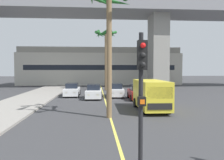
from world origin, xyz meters
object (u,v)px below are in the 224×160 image
at_px(car_queue_front, 94,92).
at_px(car_queue_third, 116,91).
at_px(car_queue_second, 72,90).
at_px(traffic_light_median_near, 141,89).
at_px(delivery_van, 151,94).
at_px(palm_tree_mid_median, 106,41).
at_px(palm_tree_near_median, 109,12).
at_px(car_queue_fourth, 137,93).

distance_m(car_queue_front, car_queue_third, 2.98).
bearing_deg(car_queue_front, car_queue_second, 137.67).
bearing_deg(car_queue_second, car_queue_third, -10.52).
height_order(car_queue_front, traffic_light_median_near, traffic_light_median_near).
xyz_separation_m(car_queue_second, delivery_van, (7.22, -9.95, 0.57)).
bearing_deg(delivery_van, palm_tree_mid_median, 99.26).
distance_m(car_queue_second, traffic_light_median_near, 21.89).
height_order(car_queue_third, palm_tree_near_median, palm_tree_near_median).
distance_m(car_queue_third, car_queue_fourth, 3.22).
distance_m(car_queue_second, delivery_van, 12.30).
distance_m(traffic_light_median_near, palm_tree_mid_median, 29.02).
height_order(traffic_light_median_near, palm_tree_near_median, palm_tree_near_median).
relative_size(car_queue_second, delivery_van, 0.78).
bearing_deg(delivery_van, traffic_light_median_near, -105.32).
bearing_deg(car_queue_front, car_queue_third, 28.84).
distance_m(car_queue_third, delivery_van, 9.20).
relative_size(car_queue_fourth, palm_tree_near_median, 0.48).
relative_size(car_queue_front, car_queue_third, 1.00).
xyz_separation_m(car_queue_front, car_queue_fourth, (4.71, -1.01, 0.00)).
bearing_deg(delivery_van, car_queue_second, 125.98).
bearing_deg(traffic_light_median_near, car_queue_second, 100.79).
bearing_deg(car_queue_third, car_queue_fourth, -49.35).
distance_m(car_queue_third, palm_tree_near_median, 13.14).
distance_m(car_queue_front, delivery_van, 8.83).
relative_size(car_queue_front, car_queue_second, 1.00).
bearing_deg(traffic_light_median_near, palm_tree_mid_median, 89.30).
xyz_separation_m(car_queue_second, car_queue_fourth, (7.36, -3.42, 0.00)).
bearing_deg(palm_tree_mid_median, car_queue_fourth, -74.54).
bearing_deg(car_queue_third, delivery_van, -77.66).
distance_m(car_queue_third, traffic_light_median_near, 20.57).
distance_m(delivery_van, palm_tree_near_median, 7.13).
bearing_deg(palm_tree_near_median, traffic_light_median_near, -87.93).
distance_m(car_queue_fourth, traffic_light_median_near, 18.39).
height_order(car_queue_front, delivery_van, delivery_van).
relative_size(car_queue_front, delivery_van, 0.79).
distance_m(car_queue_front, palm_tree_near_median, 11.86).
xyz_separation_m(car_queue_second, car_queue_third, (5.26, -0.98, 0.00)).
bearing_deg(delivery_van, car_queue_third, 102.34).
relative_size(car_queue_third, traffic_light_median_near, 0.99).
xyz_separation_m(car_queue_third, delivery_van, (1.96, -8.97, 0.57)).
bearing_deg(car_queue_third, palm_tree_mid_median, 95.82).
distance_m(car_queue_fourth, palm_tree_mid_median, 13.00).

